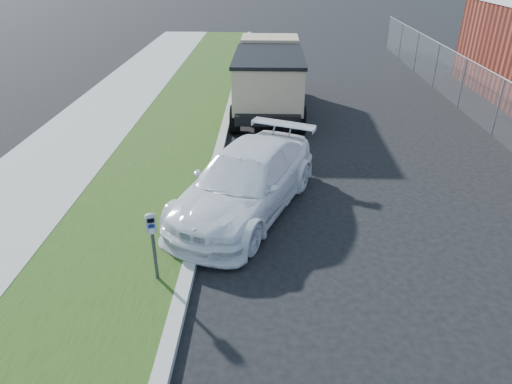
{
  "coord_description": "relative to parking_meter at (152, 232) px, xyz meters",
  "views": [
    {
      "loc": [
        -1.18,
        -6.99,
        5.23
      ],
      "look_at": [
        -1.4,
        1.0,
        1.0
      ],
      "focal_mm": 32.0,
      "sensor_mm": 36.0,
      "label": 1
    }
  ],
  "objects": [
    {
      "name": "dump_truck",
      "position": [
        1.93,
        10.05,
        0.23
      ],
      "size": [
        2.44,
        6.0,
        2.34
      ],
      "rotation": [
        0.0,
        0.0,
        -0.01
      ],
      "color": "black",
      "rests_on": "ground"
    },
    {
      "name": "white_wagon",
      "position": [
        1.46,
        2.77,
        -0.37
      ],
      "size": [
        3.71,
        5.27,
        1.42
      ],
      "primitive_type": "imported",
      "rotation": [
        0.0,
        0.0,
        -0.39
      ],
      "color": "white",
      "rests_on": "ground"
    },
    {
      "name": "chainlink_fence",
      "position": [
        9.09,
        7.64,
        0.18
      ],
      "size": [
        0.06,
        30.06,
        30.0
      ],
      "color": "slate",
      "rests_on": "ground"
    },
    {
      "name": "ground",
      "position": [
        3.09,
        0.64,
        -1.08
      ],
      "size": [
        120.0,
        120.0,
        0.0
      ],
      "primitive_type": "plane",
      "color": "black",
      "rests_on": "ground"
    },
    {
      "name": "parking_meter",
      "position": [
        0.0,
        0.0,
        0.0
      ],
      "size": [
        0.21,
        0.17,
        1.32
      ],
      "rotation": [
        0.0,
        0.0,
        0.31
      ],
      "color": "#3F4247",
      "rests_on": "ground"
    },
    {
      "name": "streetside",
      "position": [
        -2.48,
        2.64,
        -1.01
      ],
      "size": [
        6.12,
        50.0,
        0.15
      ],
      "color": "gray",
      "rests_on": "ground"
    }
  ]
}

